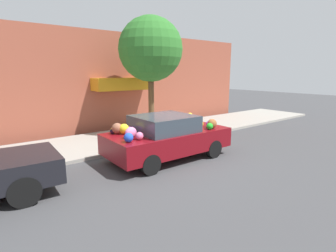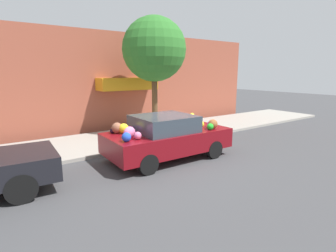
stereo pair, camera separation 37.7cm
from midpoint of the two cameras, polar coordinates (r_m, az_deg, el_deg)
ground_plane at (r=8.61m, az=-2.09°, el=-6.66°), size 60.00×60.00×0.00m
sidewalk_curb at (r=10.82m, az=-10.46°, el=-2.72°), size 24.00×3.20×0.11m
building_facade at (r=12.54m, az=-15.36°, el=9.20°), size 18.00×1.20×4.53m
street_tree at (r=11.20m, az=-4.82°, el=16.24°), size 2.64×2.64×4.84m
fire_hydrant at (r=9.35m, az=-12.97°, el=-2.56°), size 0.20×0.20×0.70m
art_car at (r=8.23m, az=-1.59°, el=-2.27°), size 3.93×1.88×1.40m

